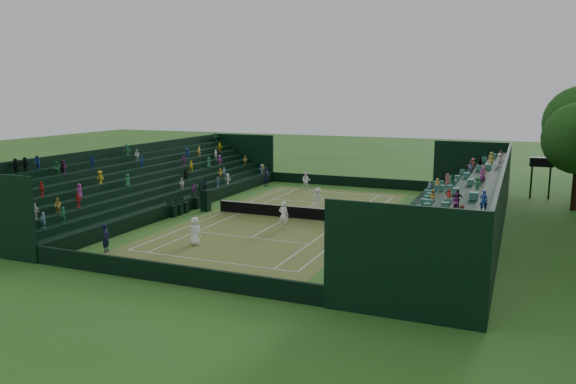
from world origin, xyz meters
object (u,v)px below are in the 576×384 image
at_px(player_far_east, 318,198).
at_px(tennis_net, 288,211).
at_px(player_near_west, 195,231).
at_px(player_near_east, 284,215).
at_px(umpire_chair, 205,198).
at_px(player_far_west, 306,181).

bearing_deg(player_far_east, tennis_net, -141.39).
xyz_separation_m(player_near_west, player_near_east, (3.47, 5.90, 0.10)).
relative_size(umpire_chair, player_near_east, 1.29).
distance_m(tennis_net, player_far_west, 12.85).
bearing_deg(player_near_east, umpire_chair, -20.16).
distance_m(player_near_east, player_far_east, 7.87).
height_order(umpire_chair, player_near_west, umpire_chair).
distance_m(umpire_chair, player_near_west, 10.22).
height_order(player_near_west, player_far_west, player_near_west).
bearing_deg(player_near_east, player_far_east, -86.61).
bearing_deg(tennis_net, player_near_west, -104.45).
bearing_deg(umpire_chair, player_near_west, -62.75).
xyz_separation_m(tennis_net, player_far_west, (-3.26, 12.42, 0.35)).
distance_m(player_near_west, player_far_east, 14.12).
distance_m(umpire_chair, player_near_east, 8.75).
bearing_deg(player_near_east, player_near_west, 60.77).
height_order(player_near_west, player_far_east, player_near_west).
height_order(tennis_net, player_far_west, player_far_west).
relative_size(umpire_chair, player_far_west, 1.46).
xyz_separation_m(umpire_chair, player_far_east, (7.85, 4.67, -0.26)).
relative_size(player_near_east, player_far_east, 1.18).
xyz_separation_m(umpire_chair, player_near_west, (4.68, -9.09, -0.20)).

